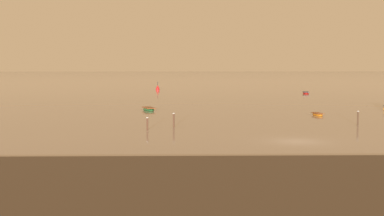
% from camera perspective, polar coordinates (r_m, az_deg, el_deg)
% --- Properties ---
extents(ground_plane, '(800.00, 800.00, 0.00)m').
position_cam_1_polar(ground_plane, '(48.51, 11.01, -3.49)').
color(ground_plane, gray).
extents(rowboat_moored_0, '(1.87, 3.99, 0.61)m').
position_cam_1_polar(rowboat_moored_0, '(124.84, 11.89, 1.56)').
color(rowboat_moored_0, red).
rests_on(rowboat_moored_0, ground).
extents(rowboat_moored_1, '(2.40, 4.01, 0.60)m').
position_cam_1_polar(rowboat_moored_1, '(79.26, -4.58, -0.13)').
color(rowboat_moored_1, '#23602D').
rests_on(rowboat_moored_1, ground).
extents(rowboat_moored_3, '(1.22, 2.95, 0.46)m').
position_cam_1_polar(rowboat_moored_3, '(73.30, 13.08, -0.66)').
color(rowboat_moored_3, orange).
rests_on(rowboat_moored_3, ground).
extents(channel_buoy, '(0.90, 0.90, 2.30)m').
position_cam_1_polar(channel_buoy, '(139.24, -3.63, 2.10)').
color(channel_buoy, red).
rests_on(channel_buoy, ground).
extents(mooring_post_near, '(0.22, 0.22, 1.49)m').
position_cam_1_polar(mooring_post_near, '(55.93, -4.72, -1.66)').
color(mooring_post_near, '#533323').
rests_on(mooring_post_near, ground).
extents(mooring_post_left, '(0.22, 0.22, 1.83)m').
position_cam_1_polar(mooring_post_left, '(62.40, 17.06, -1.06)').
color(mooring_post_left, '#493323').
rests_on(mooring_post_left, ground).
extents(mooring_post_right, '(0.22, 0.22, 1.77)m').
position_cam_1_polar(mooring_post_right, '(57.85, -1.94, -1.32)').
color(mooring_post_right, '#4F3323').
rests_on(mooring_post_right, ground).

